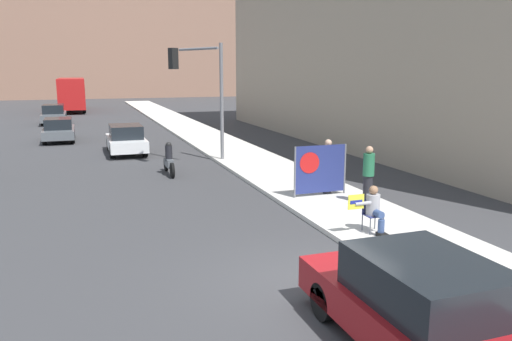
{
  "coord_description": "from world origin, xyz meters",
  "views": [
    {
      "loc": [
        -4.11,
        -8.24,
        4.08
      ],
      "look_at": [
        0.65,
        5.26,
        1.21
      ],
      "focal_mm": 35.0,
      "sensor_mm": 36.0,
      "label": 1
    }
  ],
  "objects_px": {
    "protest_banner": "(320,169)",
    "car_on_road_distant": "(54,114)",
    "jogger_on_sidewalk": "(368,174)",
    "parked_car_curbside": "(419,305)",
    "seated_protester": "(374,208)",
    "pedestrian_behind": "(328,166)",
    "car_on_road_nearest": "(126,139)",
    "car_on_road_midblock": "(59,130)",
    "traffic_light_pole": "(204,82)",
    "city_bus_on_road": "(72,92)",
    "motorcycle_on_road": "(169,161)"
  },
  "relations": [
    {
      "from": "car_on_road_midblock",
      "to": "motorcycle_on_road",
      "type": "relative_size",
      "value": 1.99
    },
    {
      "from": "jogger_on_sidewalk",
      "to": "motorcycle_on_road",
      "type": "height_order",
      "value": "jogger_on_sidewalk"
    },
    {
      "from": "jogger_on_sidewalk",
      "to": "city_bus_on_road",
      "type": "height_order",
      "value": "city_bus_on_road"
    },
    {
      "from": "motorcycle_on_road",
      "to": "city_bus_on_road",
      "type": "bearing_deg",
      "value": 96.28
    },
    {
      "from": "seated_protester",
      "to": "traffic_light_pole",
      "type": "distance_m",
      "value": 11.48
    },
    {
      "from": "car_on_road_distant",
      "to": "seated_protester",
      "type": "bearing_deg",
      "value": -74.87
    },
    {
      "from": "parked_car_curbside",
      "to": "city_bus_on_road",
      "type": "bearing_deg",
      "value": 95.92
    },
    {
      "from": "seated_protester",
      "to": "car_on_road_midblock",
      "type": "distance_m",
      "value": 22.61
    },
    {
      "from": "seated_protester",
      "to": "pedestrian_behind",
      "type": "relative_size",
      "value": 0.66
    },
    {
      "from": "jogger_on_sidewalk",
      "to": "parked_car_curbside",
      "type": "bearing_deg",
      "value": 42.09
    },
    {
      "from": "parked_car_curbside",
      "to": "motorcycle_on_road",
      "type": "distance_m",
      "value": 14.15
    },
    {
      "from": "pedestrian_behind",
      "to": "parked_car_curbside",
      "type": "height_order",
      "value": "pedestrian_behind"
    },
    {
      "from": "parked_car_curbside",
      "to": "car_on_road_distant",
      "type": "xyz_separation_m",
      "value": [
        -6.4,
        36.58,
        0.01
      ]
    },
    {
      "from": "traffic_light_pole",
      "to": "car_on_road_distant",
      "type": "relative_size",
      "value": 1.1
    },
    {
      "from": "seated_protester",
      "to": "protest_banner",
      "type": "bearing_deg",
      "value": 95.54
    },
    {
      "from": "seated_protester",
      "to": "pedestrian_behind",
      "type": "xyz_separation_m",
      "value": [
        0.81,
        4.02,
        0.29
      ]
    },
    {
      "from": "pedestrian_behind",
      "to": "traffic_light_pole",
      "type": "bearing_deg",
      "value": -59.82
    },
    {
      "from": "parked_car_curbside",
      "to": "city_bus_on_road",
      "type": "height_order",
      "value": "city_bus_on_road"
    },
    {
      "from": "car_on_road_distant",
      "to": "parked_car_curbside",
      "type": "bearing_deg",
      "value": -80.08
    },
    {
      "from": "jogger_on_sidewalk",
      "to": "car_on_road_distant",
      "type": "xyz_separation_m",
      "value": [
        -9.99,
        29.43,
        -0.28
      ]
    },
    {
      "from": "car_on_road_distant",
      "to": "motorcycle_on_road",
      "type": "distance_m",
      "value": 23.08
    },
    {
      "from": "pedestrian_behind",
      "to": "car_on_road_distant",
      "type": "bearing_deg",
      "value": -60.07
    },
    {
      "from": "seated_protester",
      "to": "car_on_road_nearest",
      "type": "xyz_separation_m",
      "value": [
        -4.59,
        15.28,
        -0.04
      ]
    },
    {
      "from": "protest_banner",
      "to": "car_on_road_midblock",
      "type": "bearing_deg",
      "value": 115.7
    },
    {
      "from": "protest_banner",
      "to": "traffic_light_pole",
      "type": "bearing_deg",
      "value": 105.72
    },
    {
      "from": "protest_banner",
      "to": "city_bus_on_road",
      "type": "bearing_deg",
      "value": 100.77
    },
    {
      "from": "seated_protester",
      "to": "protest_banner",
      "type": "xyz_separation_m",
      "value": [
        0.43,
        3.82,
        0.24
      ]
    },
    {
      "from": "jogger_on_sidewalk",
      "to": "car_on_road_midblock",
      "type": "distance_m",
      "value": 20.89
    },
    {
      "from": "jogger_on_sidewalk",
      "to": "parked_car_curbside",
      "type": "height_order",
      "value": "jogger_on_sidewalk"
    },
    {
      "from": "traffic_light_pole",
      "to": "motorcycle_on_road",
      "type": "xyz_separation_m",
      "value": [
        -1.87,
        -1.61,
        -3.06
      ]
    },
    {
      "from": "parked_car_curbside",
      "to": "car_on_road_nearest",
      "type": "distance_m",
      "value": 20.11
    },
    {
      "from": "parked_car_curbside",
      "to": "car_on_road_distant",
      "type": "relative_size",
      "value": 0.9
    },
    {
      "from": "pedestrian_behind",
      "to": "car_on_road_nearest",
      "type": "height_order",
      "value": "pedestrian_behind"
    },
    {
      "from": "pedestrian_behind",
      "to": "parked_car_curbside",
      "type": "xyz_separation_m",
      "value": [
        -3.03,
        -8.71,
        -0.3
      ]
    },
    {
      "from": "protest_banner",
      "to": "car_on_road_distant",
      "type": "bearing_deg",
      "value": 107.88
    },
    {
      "from": "city_bus_on_road",
      "to": "protest_banner",
      "type": "bearing_deg",
      "value": -79.23
    },
    {
      "from": "seated_protester",
      "to": "pedestrian_behind",
      "type": "height_order",
      "value": "pedestrian_behind"
    },
    {
      "from": "pedestrian_behind",
      "to": "car_on_road_midblock",
      "type": "relative_size",
      "value": 0.43
    },
    {
      "from": "protest_banner",
      "to": "traffic_light_pole",
      "type": "distance_m",
      "value": 7.91
    },
    {
      "from": "protest_banner",
      "to": "car_on_road_midblock",
      "type": "relative_size",
      "value": 0.44
    },
    {
      "from": "seated_protester",
      "to": "traffic_light_pole",
      "type": "xyz_separation_m",
      "value": [
        -1.59,
        11.01,
        2.86
      ]
    },
    {
      "from": "protest_banner",
      "to": "car_on_road_nearest",
      "type": "relative_size",
      "value": 0.44
    },
    {
      "from": "traffic_light_pole",
      "to": "city_bus_on_road",
      "type": "distance_m",
      "value": 34.24
    },
    {
      "from": "traffic_light_pole",
      "to": "car_on_road_distant",
      "type": "height_order",
      "value": "traffic_light_pole"
    },
    {
      "from": "seated_protester",
      "to": "jogger_on_sidewalk",
      "type": "bearing_deg",
      "value": 72.98
    },
    {
      "from": "seated_protester",
      "to": "car_on_road_midblock",
      "type": "xyz_separation_m",
      "value": [
        -7.92,
        21.18,
        -0.07
      ]
    },
    {
      "from": "traffic_light_pole",
      "to": "car_on_road_nearest",
      "type": "distance_m",
      "value": 5.97
    },
    {
      "from": "protest_banner",
      "to": "city_bus_on_road",
      "type": "xyz_separation_m",
      "value": [
        -7.78,
        40.89,
        0.91
      ]
    },
    {
      "from": "jogger_on_sidewalk",
      "to": "protest_banner",
      "type": "distance_m",
      "value": 1.65
    },
    {
      "from": "city_bus_on_road",
      "to": "motorcycle_on_road",
      "type": "bearing_deg",
      "value": -83.72
    }
  ]
}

